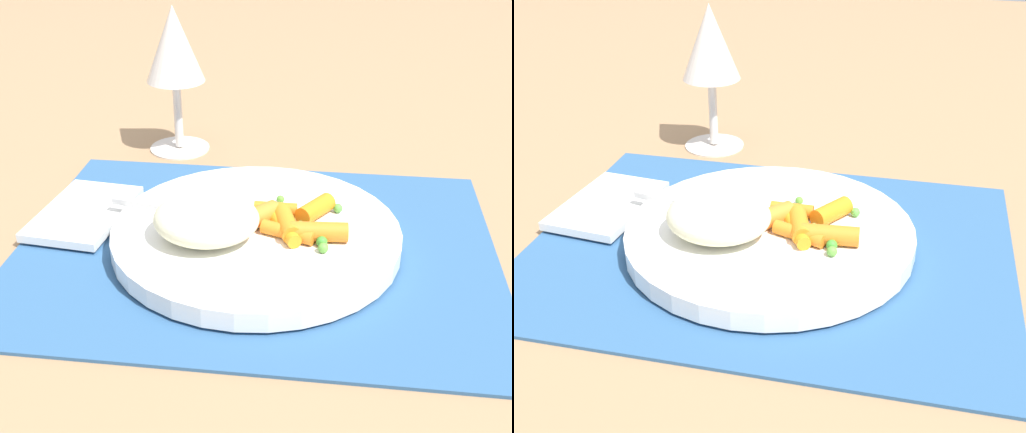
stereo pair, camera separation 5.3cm
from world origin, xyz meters
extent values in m
plane|color=#997551|center=(0.00, 0.00, 0.00)|extent=(2.40, 2.40, 0.00)
cube|color=#2D5684|center=(0.00, 0.00, 0.00)|extent=(0.42, 0.33, 0.01)
cylinder|color=white|center=(0.00, 0.00, 0.01)|extent=(0.25, 0.25, 0.02)
ellipsoid|color=beige|center=(-0.04, -0.02, 0.04)|extent=(0.09, 0.08, 0.04)
cylinder|color=orange|center=(0.00, 0.00, 0.03)|extent=(0.04, 0.05, 0.02)
cylinder|color=orange|center=(0.05, 0.02, 0.03)|extent=(0.04, 0.04, 0.02)
cylinder|color=orange|center=(0.02, -0.01, 0.03)|extent=(0.03, 0.05, 0.01)
cylinder|color=orange|center=(0.03, -0.01, 0.03)|extent=(0.03, 0.05, 0.02)
cylinder|color=orange|center=(0.03, -0.02, 0.03)|extent=(0.05, 0.03, 0.01)
cylinder|color=orange|center=(0.06, -0.02, 0.03)|extent=(0.05, 0.02, 0.02)
cylinder|color=orange|center=(0.01, 0.02, 0.03)|extent=(0.04, 0.01, 0.01)
sphere|color=#449333|center=(0.02, 0.00, 0.03)|extent=(0.01, 0.01, 0.01)
sphere|color=#5BA139|center=(0.06, -0.04, 0.03)|extent=(0.01, 0.01, 0.01)
sphere|color=#4B9035|center=(0.04, 0.02, 0.03)|extent=(0.01, 0.01, 0.01)
sphere|color=#549F3C|center=(0.07, 0.04, 0.03)|extent=(0.01, 0.01, 0.01)
sphere|color=#58A140|center=(0.03, 0.00, 0.03)|extent=(0.01, 0.01, 0.01)
sphere|color=#589D31|center=(0.02, 0.05, 0.03)|extent=(0.01, 0.01, 0.01)
sphere|color=#599A3E|center=(0.04, 0.00, 0.03)|extent=(0.01, 0.01, 0.01)
sphere|color=green|center=(0.06, -0.03, 0.03)|extent=(0.01, 0.01, 0.01)
cube|color=silver|center=(0.03, -0.01, 0.03)|extent=(0.05, 0.02, 0.01)
cube|color=silver|center=(-0.06, 0.01, 0.03)|extent=(0.15, 0.04, 0.01)
cylinder|color=silver|center=(-0.12, 0.22, 0.00)|extent=(0.07, 0.07, 0.00)
cylinder|color=silver|center=(-0.12, 0.22, 0.04)|extent=(0.01, 0.01, 0.08)
cone|color=silver|center=(-0.12, 0.22, 0.13)|extent=(0.07, 0.07, 0.08)
cube|color=white|center=(-0.17, 0.03, 0.01)|extent=(0.09, 0.12, 0.01)
camera|label=1|loc=(0.07, -0.51, 0.32)|focal=47.49mm
camera|label=2|loc=(0.12, -0.50, 0.32)|focal=47.49mm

